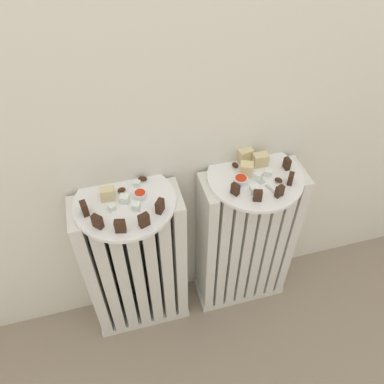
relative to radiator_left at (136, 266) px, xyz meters
name	(u,v)px	position (x,y,z in m)	size (l,w,h in m)	color
ground_plane	(211,362)	(0.21, -0.28, -0.33)	(6.00, 6.00, 0.00)	gray
radiator_left	(136,266)	(0.00, 0.00, 0.00)	(0.36, 0.15, 0.67)	silver
radiator_right	(245,242)	(0.42, 0.00, 0.00)	(0.36, 0.15, 0.67)	silver
plate_left	(125,202)	(0.00, 0.00, 0.34)	(0.31, 0.31, 0.01)	white
plate_right	(255,177)	(0.42, 0.00, 0.34)	(0.31, 0.31, 0.01)	white
dark_cake_slice_left_0	(84,208)	(-0.12, -0.02, 0.37)	(0.03, 0.02, 0.04)	#382114
dark_cake_slice_left_1	(97,222)	(-0.08, -0.08, 0.37)	(0.03, 0.02, 0.04)	#382114
dark_cake_slice_left_2	(120,226)	(-0.03, -0.12, 0.37)	(0.03, 0.02, 0.04)	#382114
dark_cake_slice_left_3	(144,220)	(0.04, -0.11, 0.37)	(0.03, 0.02, 0.04)	#382114
dark_cake_slice_left_4	(160,206)	(0.09, -0.07, 0.37)	(0.03, 0.02, 0.04)	#382114
marble_cake_slice_left_0	(108,194)	(-0.05, 0.02, 0.37)	(0.04, 0.03, 0.04)	beige
turkish_delight_left_0	(136,206)	(0.03, -0.04, 0.36)	(0.02, 0.02, 0.02)	white
turkish_delight_left_1	(124,199)	(0.00, -0.01, 0.36)	(0.03, 0.03, 0.03)	white
turkish_delight_left_2	(112,207)	(-0.04, -0.03, 0.36)	(0.02, 0.02, 0.02)	white
turkish_delight_left_3	(137,184)	(0.05, 0.05, 0.36)	(0.02, 0.02, 0.02)	white
medjool_date_left_0	(143,179)	(0.07, 0.07, 0.36)	(0.03, 0.02, 0.02)	#3D1E0F
medjool_date_left_1	(122,190)	(0.00, 0.04, 0.36)	(0.03, 0.01, 0.02)	#3D1E0F
jam_bowl_left	(140,195)	(0.05, 0.00, 0.36)	(0.04, 0.04, 0.02)	white
dark_cake_slice_right_0	(235,189)	(0.33, -0.06, 0.37)	(0.03, 0.02, 0.04)	#382114
dark_cake_slice_right_1	(258,196)	(0.38, -0.10, 0.37)	(0.03, 0.02, 0.04)	#382114
dark_cake_slice_right_2	(280,191)	(0.45, -0.10, 0.37)	(0.03, 0.02, 0.04)	#382114
dark_cake_slice_right_3	(291,179)	(0.51, -0.06, 0.37)	(0.03, 0.02, 0.04)	#382114
dark_cake_slice_right_4	(287,164)	(0.53, 0.01, 0.37)	(0.03, 0.02, 0.04)	#382114
marble_cake_slice_right_0	(245,155)	(0.41, 0.08, 0.37)	(0.05, 0.03, 0.05)	beige
marble_cake_slice_right_1	(260,160)	(0.45, 0.05, 0.37)	(0.05, 0.03, 0.04)	beige
marble_cake_slice_right_2	(246,169)	(0.39, 0.01, 0.37)	(0.04, 0.03, 0.05)	beige
turkish_delight_right_0	(258,176)	(0.42, -0.02, 0.36)	(0.02, 0.02, 0.02)	white
turkish_delight_right_1	(268,173)	(0.46, -0.01, 0.36)	(0.02, 0.02, 0.02)	white
turkish_delight_right_2	(254,190)	(0.39, -0.07, 0.36)	(0.02, 0.02, 0.02)	white
medjool_date_right_0	(279,180)	(0.48, -0.05, 0.36)	(0.02, 0.02, 0.02)	#3D1E0F
medjool_date_right_1	(235,165)	(0.37, 0.06, 0.36)	(0.02, 0.02, 0.02)	#3D1E0F
jam_bowl_right	(241,180)	(0.36, -0.02, 0.36)	(0.04, 0.04, 0.02)	white
fork	(268,187)	(0.44, -0.06, 0.35)	(0.05, 0.10, 0.00)	#B7B7BC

